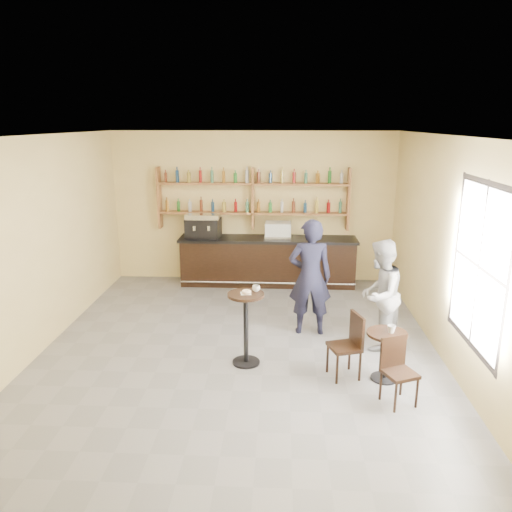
{
  "coord_description": "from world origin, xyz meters",
  "views": [
    {
      "loc": [
        0.61,
        -7.08,
        3.39
      ],
      "look_at": [
        0.2,
        0.8,
        1.25
      ],
      "focal_mm": 35.0,
      "sensor_mm": 36.0,
      "label": 1
    }
  ],
  "objects_px": {
    "bar_counter": "(268,261)",
    "chair_west": "(344,346)",
    "pedestal_table": "(246,329)",
    "cafe_table": "(386,356)",
    "pastry_case": "(278,230)",
    "patron_second": "(380,295)",
    "chair_south": "(400,373)",
    "espresso_machine": "(203,225)",
    "man_main": "(310,277)"
  },
  "relations": [
    {
      "from": "bar_counter",
      "to": "chair_west",
      "type": "distance_m",
      "value": 4.16
    },
    {
      "from": "pedestal_table",
      "to": "cafe_table",
      "type": "distance_m",
      "value": 1.95
    },
    {
      "from": "pedestal_table",
      "to": "chair_west",
      "type": "relative_size",
      "value": 1.19
    },
    {
      "from": "pastry_case",
      "to": "chair_west",
      "type": "bearing_deg",
      "value": -77.06
    },
    {
      "from": "pedestal_table",
      "to": "patron_second",
      "type": "bearing_deg",
      "value": 18.56
    },
    {
      "from": "cafe_table",
      "to": "chair_south",
      "type": "height_order",
      "value": "chair_south"
    },
    {
      "from": "pedestal_table",
      "to": "chair_south",
      "type": "height_order",
      "value": "pedestal_table"
    },
    {
      "from": "cafe_table",
      "to": "espresso_machine",
      "type": "bearing_deg",
      "value": 127.2
    },
    {
      "from": "pedestal_table",
      "to": "chair_south",
      "type": "xyz_separation_m",
      "value": [
        1.96,
        -0.97,
        -0.11
      ]
    },
    {
      "from": "chair_south",
      "to": "patron_second",
      "type": "bearing_deg",
      "value": 65.52
    },
    {
      "from": "pastry_case",
      "to": "man_main",
      "type": "height_order",
      "value": "man_main"
    },
    {
      "from": "man_main",
      "to": "patron_second",
      "type": "xyz_separation_m",
      "value": [
        1.03,
        -0.49,
        -0.11
      ]
    },
    {
      "from": "bar_counter",
      "to": "man_main",
      "type": "bearing_deg",
      "value": -73.41
    },
    {
      "from": "chair_west",
      "to": "chair_south",
      "type": "distance_m",
      "value": 0.89
    },
    {
      "from": "pastry_case",
      "to": "chair_west",
      "type": "relative_size",
      "value": 0.62
    },
    {
      "from": "espresso_machine",
      "to": "chair_west",
      "type": "bearing_deg",
      "value": -52.01
    },
    {
      "from": "bar_counter",
      "to": "pastry_case",
      "type": "distance_m",
      "value": 0.71
    },
    {
      "from": "pedestal_table",
      "to": "chair_west",
      "type": "bearing_deg",
      "value": -13.12
    },
    {
      "from": "chair_south",
      "to": "pastry_case",
      "type": "bearing_deg",
      "value": 84.93
    },
    {
      "from": "cafe_table",
      "to": "patron_second",
      "type": "height_order",
      "value": "patron_second"
    },
    {
      "from": "chair_south",
      "to": "bar_counter",
      "type": "bearing_deg",
      "value": 87.24
    },
    {
      "from": "pastry_case",
      "to": "patron_second",
      "type": "xyz_separation_m",
      "value": [
        1.57,
        -3.01,
        -0.33
      ]
    },
    {
      "from": "patron_second",
      "to": "pedestal_table",
      "type": "bearing_deg",
      "value": -42.47
    },
    {
      "from": "chair_south",
      "to": "espresso_machine",
      "type": "bearing_deg",
      "value": 100.45
    },
    {
      "from": "espresso_machine",
      "to": "cafe_table",
      "type": "xyz_separation_m",
      "value": [
        3.07,
        -4.05,
        -0.92
      ]
    },
    {
      "from": "man_main",
      "to": "cafe_table",
      "type": "relative_size",
      "value": 2.79
    },
    {
      "from": "pedestal_table",
      "to": "patron_second",
      "type": "xyz_separation_m",
      "value": [
        1.99,
        0.67,
        0.32
      ]
    },
    {
      "from": "cafe_table",
      "to": "chair_west",
      "type": "bearing_deg",
      "value": 174.81
    },
    {
      "from": "chair_west",
      "to": "chair_south",
      "type": "height_order",
      "value": "chair_west"
    },
    {
      "from": "pedestal_table",
      "to": "cafe_table",
      "type": "height_order",
      "value": "pedestal_table"
    },
    {
      "from": "espresso_machine",
      "to": "patron_second",
      "type": "xyz_separation_m",
      "value": [
        3.15,
        -3.01,
        -0.41
      ]
    },
    {
      "from": "patron_second",
      "to": "espresso_machine",
      "type": "bearing_deg",
      "value": -104.75
    },
    {
      "from": "pedestal_table",
      "to": "man_main",
      "type": "distance_m",
      "value": 1.56
    },
    {
      "from": "bar_counter",
      "to": "patron_second",
      "type": "distance_m",
      "value": 3.52
    },
    {
      "from": "man_main",
      "to": "cafe_table",
      "type": "xyz_separation_m",
      "value": [
        0.95,
        -1.52,
        -0.61
      ]
    },
    {
      "from": "espresso_machine",
      "to": "chair_south",
      "type": "bearing_deg",
      "value": -50.37
    },
    {
      "from": "chair_west",
      "to": "bar_counter",
      "type": "bearing_deg",
      "value": 178.61
    },
    {
      "from": "pastry_case",
      "to": "pedestal_table",
      "type": "height_order",
      "value": "pastry_case"
    },
    {
      "from": "chair_south",
      "to": "patron_second",
      "type": "distance_m",
      "value": 1.69
    },
    {
      "from": "man_main",
      "to": "chair_south",
      "type": "xyz_separation_m",
      "value": [
        1.0,
        -2.12,
        -0.54
      ]
    },
    {
      "from": "chair_west",
      "to": "patron_second",
      "type": "bearing_deg",
      "value": 129.86
    },
    {
      "from": "man_main",
      "to": "patron_second",
      "type": "relative_size",
      "value": 1.12
    },
    {
      "from": "chair_south",
      "to": "pedestal_table",
      "type": "bearing_deg",
      "value": 130.28
    },
    {
      "from": "bar_counter",
      "to": "chair_west",
      "type": "xyz_separation_m",
      "value": [
        1.15,
        -4.0,
        -0.06
      ]
    },
    {
      "from": "espresso_machine",
      "to": "chair_south",
      "type": "distance_m",
      "value": 5.66
    },
    {
      "from": "espresso_machine",
      "to": "pastry_case",
      "type": "distance_m",
      "value": 1.58
    },
    {
      "from": "man_main",
      "to": "chair_west",
      "type": "bearing_deg",
      "value": 104.46
    },
    {
      "from": "espresso_machine",
      "to": "pedestal_table",
      "type": "xyz_separation_m",
      "value": [
        1.16,
        -3.68,
        -0.73
      ]
    },
    {
      "from": "pastry_case",
      "to": "cafe_table",
      "type": "distance_m",
      "value": 4.39
    },
    {
      "from": "pastry_case",
      "to": "man_main",
      "type": "xyz_separation_m",
      "value": [
        0.54,
        -2.53,
        -0.22
      ]
    }
  ]
}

